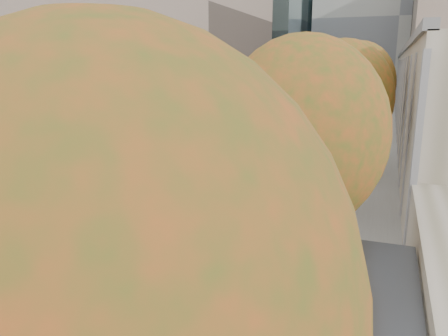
% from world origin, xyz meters
% --- Properties ---
extents(bus_platform, '(4.25, 150.00, 0.15)m').
position_xyz_m(bus_platform, '(-3.88, 35.00, 0.07)').
color(bus_platform, '#A5A5A5').
rests_on(bus_platform, ground).
extents(sidewalk, '(4.75, 150.00, 0.08)m').
position_xyz_m(sidewalk, '(4.12, 35.00, 0.04)').
color(sidewalk, gray).
rests_on(sidewalk, ground).
extents(building_midrise, '(24.00, 46.00, 25.00)m').
position_xyz_m(building_midrise, '(-22.50, 41.00, 12.50)').
color(building_midrise, gray).
rests_on(building_midrise, ground).
extents(building_far_block, '(30.00, 18.00, 30.00)m').
position_xyz_m(building_far_block, '(6.00, 96.00, 15.00)').
color(building_far_block, gray).
rests_on(building_far_block, ground).
extents(bus_shelter, '(1.90, 4.40, 2.53)m').
position_xyz_m(bus_shelter, '(5.69, 10.96, 2.19)').
color(bus_shelter, '#383A3F').
rests_on(bus_shelter, sidewalk).
extents(tree_b, '(4.00, 4.00, 6.97)m').
position_xyz_m(tree_b, '(3.60, 5.00, 5.04)').
color(tree_b, black).
rests_on(tree_b, sidewalk).
extents(tree_c, '(4.20, 4.20, 7.28)m').
position_xyz_m(tree_c, '(3.60, 13.00, 5.25)').
color(tree_c, black).
rests_on(tree_c, sidewalk).
extents(tree_d, '(4.40, 4.40, 7.60)m').
position_xyz_m(tree_d, '(3.60, 22.00, 5.47)').
color(tree_d, black).
rests_on(tree_d, sidewalk).
extents(tree_e, '(4.60, 4.60, 7.92)m').
position_xyz_m(tree_e, '(3.60, 31.00, 5.69)').
color(tree_e, black).
rests_on(tree_e, sidewalk).
extents(bus_far, '(3.65, 17.16, 2.84)m').
position_xyz_m(bus_far, '(-7.82, 25.97, 1.55)').
color(bus_far, white).
rests_on(bus_far, ground).
extents(distant_car, '(2.36, 3.68, 1.17)m').
position_xyz_m(distant_car, '(-7.03, 42.85, 0.58)').
color(distant_car, silver).
rests_on(distant_car, ground).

